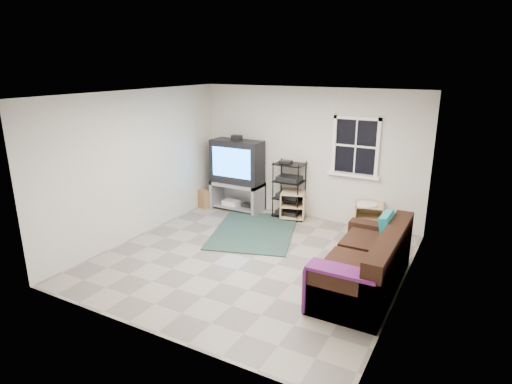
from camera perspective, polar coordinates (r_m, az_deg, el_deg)
The scene contains 8 objects.
room at distance 8.19m, azimuth 13.11°, elevation 5.45°, with size 4.60×4.62×4.60m.
tv_unit at distance 9.03m, azimuth -2.50°, elevation 3.05°, with size 1.10×0.55×1.61m.
av_rack at distance 8.65m, azimuth 4.42°, elevation -0.19°, with size 0.58×0.42×1.17m.
side_table_left at distance 8.69m, azimuth 5.01°, elevation -1.56°, with size 0.59×0.59×0.56m.
side_table_right at distance 8.20m, azimuth 14.80°, elevation -3.03°, with size 0.60×0.60×0.58m.
sofa at distance 6.18m, azimuth 14.44°, elevation -9.56°, with size 0.93×2.10×0.96m.
shag_rug at distance 8.04m, azimuth -0.26°, elevation -5.24°, with size 1.44×1.98×0.02m, color #312215.
paper_bag at distance 9.38m, azimuth -6.94°, elevation -0.90°, with size 0.27×0.18×0.39m, color olive.
Camera 1 is at (3.09, -5.49, 3.03)m, focal length 30.00 mm.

